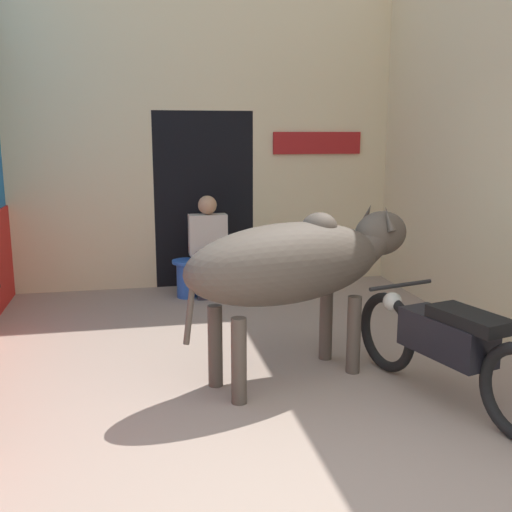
% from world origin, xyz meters
% --- Properties ---
extents(ground_plane, '(30.00, 30.00, 0.00)m').
position_xyz_m(ground_plane, '(0.00, 0.00, 0.00)').
color(ground_plane, gray).
extents(wall_back_with_doorway, '(4.65, 0.93, 3.79)m').
position_xyz_m(wall_back_with_doorway, '(-0.01, 4.94, 1.59)').
color(wall_back_with_doorway, beige).
rests_on(wall_back_with_doorway, ground_plane).
extents(wall_right_with_door, '(0.22, 4.69, 3.79)m').
position_xyz_m(wall_right_with_door, '(2.41, 2.30, 1.87)').
color(wall_right_with_door, beige).
rests_on(wall_right_with_door, ground_plane).
extents(cow, '(2.07, 1.19, 1.31)m').
position_xyz_m(cow, '(0.32, 1.65, 0.92)').
color(cow, '#4C4238').
rests_on(cow, ground_plane).
extents(motorcycle_near, '(0.70, 1.88, 0.75)m').
position_xyz_m(motorcycle_near, '(1.23, 1.01, 0.43)').
color(motorcycle_near, black).
rests_on(motorcycle_near, ground_plane).
extents(shopkeeper_seated, '(0.44, 0.34, 1.18)m').
position_xyz_m(shopkeeper_seated, '(-0.05, 4.15, 0.62)').
color(shopkeeper_seated, '#282833').
rests_on(shopkeeper_seated, ground_plane).
extents(plastic_stool, '(0.32, 0.32, 0.44)m').
position_xyz_m(plastic_stool, '(-0.31, 4.15, 0.24)').
color(plastic_stool, '#2856B2').
rests_on(plastic_stool, ground_plane).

